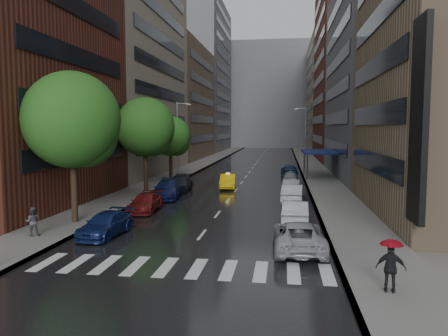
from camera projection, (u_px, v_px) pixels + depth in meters
The scene contains 19 objects.
ground at pixel (187, 255), 21.24m from camera, with size 220.00×220.00×0.00m, color gray.
road at pixel (254, 166), 70.57m from camera, with size 14.00×140.00×0.01m, color black.
sidewalk_left at pixel (200, 165), 71.77m from camera, with size 4.00×140.00×0.15m, color gray.
sidewalk_right at pixel (311, 166), 69.35m from camera, with size 4.00×140.00×0.15m, color gray.
crosswalk at pixel (181, 268), 19.24m from camera, with size 13.15×2.80×0.01m.
buildings_left at pixel (176, 74), 79.76m from camera, with size 8.00×108.00×38.00m.
buildings_right at pixel (346, 75), 73.77m from camera, with size 8.05×109.10×36.00m.
building_far at pixel (269, 96), 136.17m from camera, with size 40.00×14.00×32.00m, color slate.
tree_near at pixel (72, 120), 27.40m from camera, with size 6.08×6.08×9.70m.
tree_mid at pixel (145, 127), 41.92m from camera, with size 5.69×5.69×9.07m.
tree_far at pixel (170, 136), 51.37m from camera, with size 4.73×4.73×7.54m.
taxi at pixel (228, 181), 44.29m from camera, with size 1.53×4.38×1.44m, color #DEB40B.
parked_cars_left at pixel (159, 195), 35.53m from camera, with size 2.65×23.10×1.58m.
parked_cars_right at pixel (292, 192), 36.98m from camera, with size 2.69×38.83×1.55m.
ped_black_umbrella at pixel (33, 214), 24.25m from camera, with size 0.96×0.98×2.09m.
ped_red_umbrella at pixel (391, 261), 15.92m from camera, with size 1.13×0.82×2.01m.
street_lamp_left at pixel (178, 138), 51.42m from camera, with size 1.74×0.22×9.00m.
street_lamp_right at pixel (305, 136), 64.15m from camera, with size 1.74×0.22×9.00m.
awning at pixel (319, 152), 54.27m from camera, with size 4.00×8.00×3.12m.
Camera 1 is at (4.59, -20.32, 6.19)m, focal length 35.00 mm.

